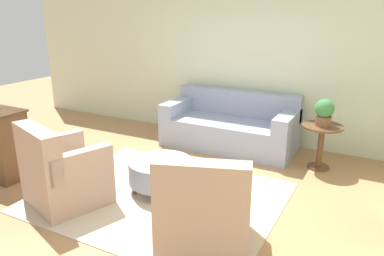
{
  "coord_description": "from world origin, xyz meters",
  "views": [
    {
      "loc": [
        2.25,
        -3.41,
        2.17
      ],
      "look_at": [
        0.15,
        0.55,
        0.75
      ],
      "focal_mm": 35.0,
      "sensor_mm": 36.0,
      "label": 1
    }
  ],
  "objects_px": {
    "ottoman_table": "(161,171)",
    "side_table": "(321,139)",
    "armchair_right": "(204,212)",
    "potted_plant_on_side_table": "(324,112)",
    "couch": "(230,128)",
    "armchair_left": "(62,174)"
  },
  "relations": [
    {
      "from": "armchair_left",
      "to": "side_table",
      "type": "height_order",
      "value": "armchair_left"
    },
    {
      "from": "armchair_left",
      "to": "potted_plant_on_side_table",
      "type": "relative_size",
      "value": 2.79
    },
    {
      "from": "armchair_left",
      "to": "armchair_right",
      "type": "distance_m",
      "value": 1.82
    },
    {
      "from": "armchair_right",
      "to": "couch",
      "type": "bearing_deg",
      "value": 107.54
    },
    {
      "from": "ottoman_table",
      "to": "potted_plant_on_side_table",
      "type": "xyz_separation_m",
      "value": [
        1.61,
        1.66,
        0.57
      ]
    },
    {
      "from": "armchair_right",
      "to": "side_table",
      "type": "xyz_separation_m",
      "value": [
        0.62,
        2.46,
        0.07
      ]
    },
    {
      "from": "armchair_right",
      "to": "potted_plant_on_side_table",
      "type": "height_order",
      "value": "potted_plant_on_side_table"
    },
    {
      "from": "couch",
      "to": "side_table",
      "type": "bearing_deg",
      "value": -8.87
    },
    {
      "from": "armchair_left",
      "to": "potted_plant_on_side_table",
      "type": "height_order",
      "value": "potted_plant_on_side_table"
    },
    {
      "from": "armchair_right",
      "to": "ottoman_table",
      "type": "bearing_deg",
      "value": 141.24
    },
    {
      "from": "couch",
      "to": "side_table",
      "type": "distance_m",
      "value": 1.49
    },
    {
      "from": "armchair_right",
      "to": "ottoman_table",
      "type": "distance_m",
      "value": 1.27
    },
    {
      "from": "side_table",
      "to": "potted_plant_on_side_table",
      "type": "bearing_deg",
      "value": 90.0
    },
    {
      "from": "armchair_left",
      "to": "ottoman_table",
      "type": "relative_size",
      "value": 1.32
    },
    {
      "from": "armchair_right",
      "to": "potted_plant_on_side_table",
      "type": "xyz_separation_m",
      "value": [
        0.62,
        2.46,
        0.46
      ]
    },
    {
      "from": "armchair_right",
      "to": "potted_plant_on_side_table",
      "type": "relative_size",
      "value": 2.79
    },
    {
      "from": "ottoman_table",
      "to": "armchair_left",
      "type": "bearing_deg",
      "value": -136.47
    },
    {
      "from": "couch",
      "to": "armchair_right",
      "type": "xyz_separation_m",
      "value": [
        0.85,
        -2.68,
        0.05
      ]
    },
    {
      "from": "couch",
      "to": "ottoman_table",
      "type": "bearing_deg",
      "value": -94.25
    },
    {
      "from": "ottoman_table",
      "to": "side_table",
      "type": "distance_m",
      "value": 2.32
    },
    {
      "from": "armchair_left",
      "to": "potted_plant_on_side_table",
      "type": "distance_m",
      "value": 3.5
    },
    {
      "from": "couch",
      "to": "armchair_left",
      "type": "xyz_separation_m",
      "value": [
        -0.98,
        -2.68,
        0.05
      ]
    }
  ]
}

